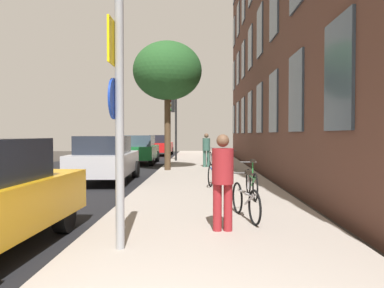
# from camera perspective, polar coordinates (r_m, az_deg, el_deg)

# --- Properties ---
(ground_plane) EXTENTS (41.80, 41.80, 0.00)m
(ground_plane) POSITION_cam_1_polar(r_m,az_deg,el_deg) (17.44, -9.58, -4.12)
(ground_plane) COLOR #332D28
(road_asphalt) EXTENTS (7.00, 38.00, 0.01)m
(road_asphalt) POSITION_cam_1_polar(r_m,az_deg,el_deg) (17.95, -16.19, -3.98)
(road_asphalt) COLOR black
(road_asphalt) RESTS_ON ground
(sidewalk) EXTENTS (4.20, 38.00, 0.12)m
(sidewalk) POSITION_cam_1_polar(r_m,az_deg,el_deg) (17.13, 2.03, -4.00)
(sidewalk) COLOR #9E9389
(sidewalk) RESTS_ON ground
(sign_post) EXTENTS (0.16, 0.60, 3.51)m
(sign_post) POSITION_cam_1_polar(r_m,az_deg,el_deg) (5.31, -11.01, 5.58)
(sign_post) COLOR gray
(sign_post) RESTS_ON sidewalk
(traffic_light) EXTENTS (0.43, 0.24, 3.73)m
(traffic_light) POSITION_cam_1_polar(r_m,az_deg,el_deg) (22.75, -2.67, 3.94)
(traffic_light) COLOR black
(traffic_light) RESTS_ON sidewalk
(tree_near) EXTENTS (3.01, 3.01, 5.63)m
(tree_near) POSITION_cam_1_polar(r_m,az_deg,el_deg) (17.03, -3.68, 10.75)
(tree_near) COLOR #4C3823
(tree_near) RESTS_ON sidewalk
(bicycle_0) EXTENTS (0.49, 1.62, 0.91)m
(bicycle_0) POSITION_cam_1_polar(r_m,az_deg,el_deg) (7.19, 8.00, -8.28)
(bicycle_0) COLOR black
(bicycle_0) RESTS_ON sidewalk
(bicycle_1) EXTENTS (0.42, 1.71, 0.95)m
(bicycle_1) POSITION_cam_1_polar(r_m,az_deg,el_deg) (9.60, 8.89, -5.72)
(bicycle_1) COLOR black
(bicycle_1) RESTS_ON sidewalk
(bicycle_2) EXTENTS (0.55, 1.63, 0.99)m
(bicycle_2) POSITION_cam_1_polar(r_m,az_deg,el_deg) (11.91, 3.33, -4.24)
(bicycle_2) COLOR black
(bicycle_2) RESTS_ON sidewalk
(bicycle_3) EXTENTS (0.42, 1.63, 0.92)m
(bicycle_3) POSITION_cam_1_polar(r_m,az_deg,el_deg) (14.30, 3.52, -3.41)
(bicycle_3) COLOR black
(bicycle_3) RESTS_ON sidewalk
(bicycle_4) EXTENTS (0.42, 1.62, 0.94)m
(bicycle_4) POSITION_cam_1_polar(r_m,az_deg,el_deg) (16.74, 6.02, -2.67)
(bicycle_4) COLOR black
(bicycle_4) RESTS_ON sidewalk
(bicycle_5) EXTENTS (0.42, 1.65, 0.98)m
(bicycle_5) POSITION_cam_1_polar(r_m,az_deg,el_deg) (19.09, 2.59, -2.10)
(bicycle_5) COLOR black
(bicycle_5) RESTS_ON sidewalk
(pedestrian_0) EXTENTS (0.48, 0.48, 1.57)m
(pedestrian_0) POSITION_cam_1_polar(r_m,az_deg,el_deg) (6.22, 4.61, -4.75)
(pedestrian_0) COLOR maroon
(pedestrian_0) RESTS_ON sidewalk
(pedestrian_1) EXTENTS (0.42, 0.42, 1.61)m
(pedestrian_1) POSITION_cam_1_polar(r_m,az_deg,el_deg) (18.33, 2.16, -0.56)
(pedestrian_1) COLOR #33594C
(pedestrian_1) RESTS_ON sidewalk
(car_1) EXTENTS (2.02, 4.30, 1.62)m
(car_1) POSITION_cam_1_polar(r_m,az_deg,el_deg) (13.76, -12.85, -2.10)
(car_1) COLOR #B7B7BC
(car_1) RESTS_ON road_asphalt
(car_2) EXTENTS (1.80, 4.49, 1.62)m
(car_2) POSITION_cam_1_polar(r_m,az_deg,el_deg) (21.93, -7.65, -0.77)
(car_2) COLOR #19662D
(car_2) RESTS_ON road_asphalt
(car_3) EXTENTS (1.79, 4.19, 1.62)m
(car_3) POSITION_cam_1_polar(r_m,az_deg,el_deg) (30.17, -4.71, -0.15)
(car_3) COLOR red
(car_3) RESTS_ON road_asphalt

